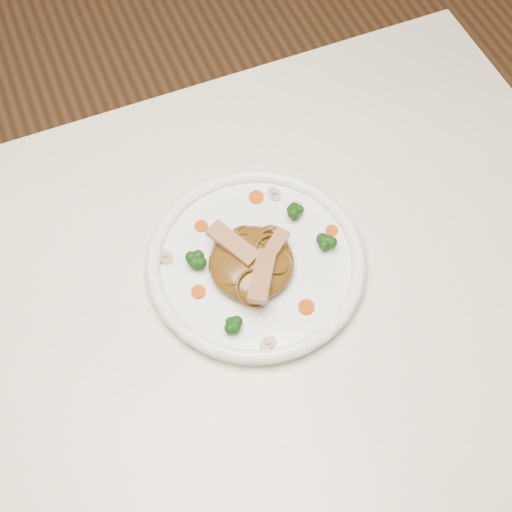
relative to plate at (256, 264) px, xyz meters
name	(u,v)px	position (x,y,z in m)	size (l,w,h in m)	color
ground	(228,455)	(-0.09, -0.05, -0.76)	(4.00, 4.00, 0.00)	#4F341B
table	(211,350)	(-0.09, -0.05, -0.11)	(1.20, 0.80, 0.75)	beige
plate	(256,264)	(0.00, 0.00, 0.00)	(0.30, 0.30, 0.02)	white
noodle_mound	(251,263)	(-0.01, -0.01, 0.02)	(0.11, 0.11, 0.04)	#593811
chicken_a	(274,248)	(0.02, -0.01, 0.04)	(0.06, 0.02, 0.01)	#A77B4E
chicken_b	(233,244)	(-0.03, 0.02, 0.05)	(0.08, 0.02, 0.01)	#A77B4E
chicken_c	(262,276)	(-0.01, -0.04, 0.05)	(0.08, 0.02, 0.01)	#A77B4E
broccoli_0	(295,210)	(0.08, 0.05, 0.02)	(0.03, 0.03, 0.03)	#11450E
broccoli_1	(196,260)	(-0.08, 0.02, 0.02)	(0.03, 0.03, 0.03)	#11450E
broccoli_2	(234,325)	(-0.06, -0.08, 0.02)	(0.02, 0.02, 0.03)	#11450E
broccoli_3	(326,241)	(0.10, -0.02, 0.02)	(0.03, 0.03, 0.03)	#11450E
carrot_0	(256,197)	(0.04, 0.10, 0.01)	(0.02, 0.02, 0.01)	#C94A07
carrot_1	(198,292)	(-0.09, -0.02, 0.01)	(0.02, 0.02, 0.01)	#C94A07
carrot_2	(332,231)	(0.12, 0.00, 0.01)	(0.02, 0.02, 0.01)	#C94A07
carrot_3	(201,226)	(-0.05, 0.08, 0.01)	(0.02, 0.02, 0.01)	#C94A07
carrot_4	(306,307)	(0.03, -0.09, 0.01)	(0.02, 0.02, 0.01)	#C94A07
mushroom_0	(268,343)	(-0.03, -0.12, 0.01)	(0.02, 0.02, 0.01)	beige
mushroom_1	(296,209)	(0.08, 0.06, 0.01)	(0.03, 0.03, 0.01)	beige
mushroom_2	(164,257)	(-0.11, 0.05, 0.01)	(0.03, 0.03, 0.01)	beige
mushroom_3	(274,194)	(0.07, 0.09, 0.01)	(0.02, 0.02, 0.01)	beige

